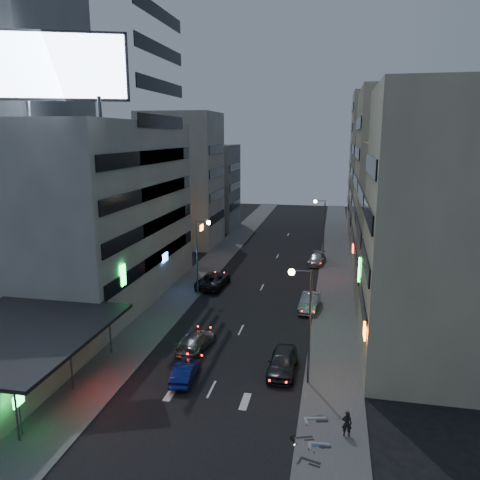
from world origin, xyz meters
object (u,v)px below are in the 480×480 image
(person, at_px, (347,424))
(scooter_silver_a, at_px, (330,435))
(parked_car_right_near, at_px, (283,362))
(parked_car_right_far, at_px, (317,259))
(scooter_blue, at_px, (329,435))
(road_car_silver, at_px, (196,341))
(parked_car_left, at_px, (213,280))
(road_car_blue, at_px, (185,372))
(parked_car_right_mid, at_px, (310,302))
(scooter_black_b, at_px, (313,428))
(scooter_black_a, at_px, (322,454))
(scooter_silver_b, at_px, (326,408))

(person, xyz_separation_m, scooter_silver_a, (-0.89, -0.84, -0.24))
(parked_car_right_near, distance_m, parked_car_right_far, 29.64)
(person, xyz_separation_m, scooter_blue, (-0.98, -0.81, -0.27))
(parked_car_right_far, bearing_deg, road_car_silver, -100.25)
(road_car_silver, height_order, scooter_blue, road_car_silver)
(scooter_silver_a, bearing_deg, parked_car_left, 23.66)
(road_car_blue, bearing_deg, scooter_silver_a, 149.59)
(parked_car_right_mid, height_order, scooter_blue, parked_car_right_mid)
(parked_car_left, distance_m, scooter_black_b, 27.79)
(scooter_black_a, xyz_separation_m, scooter_blue, (0.30, 1.73, -0.01))
(parked_car_right_near, height_order, parked_car_right_mid, parked_car_right_near)
(parked_car_right_far, distance_m, scooter_blue, 37.20)
(scooter_blue, bearing_deg, scooter_silver_a, -131.57)
(scooter_black_a, bearing_deg, parked_car_right_far, 18.39)
(parked_car_right_mid, height_order, road_car_blue, parked_car_right_mid)
(person, distance_m, scooter_blue, 1.30)
(parked_car_right_mid, bearing_deg, scooter_black_a, -80.27)
(road_car_blue, xyz_separation_m, scooter_black_a, (9.58, -6.78, -0.01))
(parked_car_right_mid, xyz_separation_m, scooter_silver_b, (2.02, -17.93, -0.05))
(scooter_silver_b, bearing_deg, parked_car_right_far, -10.24)
(road_car_silver, height_order, person, person)
(scooter_black_a, bearing_deg, scooter_black_b, 30.79)
(scooter_silver_b, bearing_deg, parked_car_left, 15.97)
(parked_car_right_far, bearing_deg, person, -78.13)
(scooter_blue, bearing_deg, scooter_black_b, 40.17)
(parked_car_left, relative_size, person, 3.87)
(parked_car_right_far, bearing_deg, scooter_silver_a, -79.61)
(parked_car_left, distance_m, road_car_blue, 20.59)
(parked_car_right_far, xyz_separation_m, scooter_blue, (2.20, -37.13, -0.07))
(parked_car_right_mid, distance_m, scooter_black_b, 19.94)
(scooter_black_b, bearing_deg, parked_car_left, 8.16)
(parked_car_left, bearing_deg, parked_car_right_far, -129.55)
(scooter_black_a, bearing_deg, person, -11.11)
(parked_car_right_near, bearing_deg, person, -56.16)
(scooter_black_b, bearing_deg, scooter_silver_b, -37.94)
(scooter_black_a, bearing_deg, parked_car_right_mid, 20.51)
(parked_car_right_mid, bearing_deg, scooter_silver_b, -78.78)
(parked_car_right_near, distance_m, parked_car_right_mid, 12.88)
(parked_car_right_near, relative_size, scooter_silver_a, 2.75)
(parked_car_right_near, height_order, person, person)
(parked_car_right_near, distance_m, scooter_silver_b, 6.03)
(parked_car_left, distance_m, road_car_silver, 15.64)
(parked_car_right_mid, bearing_deg, road_car_blue, -111.86)
(road_car_blue, xyz_separation_m, scooter_silver_b, (9.70, -2.63, 0.09))
(scooter_silver_a, bearing_deg, scooter_black_a, 163.35)
(road_car_blue, relative_size, person, 2.51)
(road_car_blue, xyz_separation_m, road_car_silver, (-0.70, 4.90, 0.05))
(parked_car_left, bearing_deg, scooter_silver_b, 123.04)
(parked_car_right_near, height_order, parked_car_left, parked_car_left)
(scooter_silver_b, bearing_deg, scooter_black_a, 164.83)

